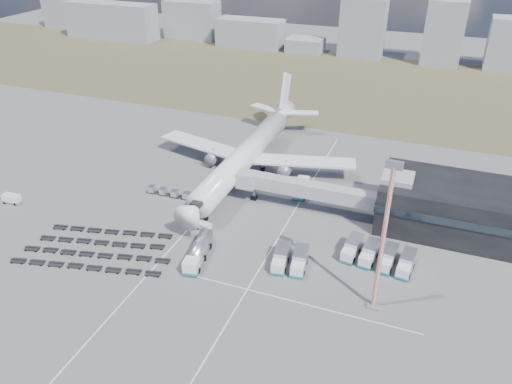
% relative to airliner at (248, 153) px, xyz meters
% --- Properties ---
extents(ground, '(420.00, 420.00, 0.00)m').
position_rel_airliner_xyz_m(ground, '(0.00, -32.38, -5.29)').
color(ground, '#565659').
rests_on(ground, ground).
extents(grass_strip, '(420.00, 90.00, 0.01)m').
position_rel_airliner_xyz_m(grass_strip, '(0.00, 77.62, -5.29)').
color(grass_strip, '#4A422C').
rests_on(grass_strip, ground).
extents(lane_markings, '(47.12, 110.00, 0.01)m').
position_rel_airliner_xyz_m(lane_markings, '(9.77, -29.38, -5.29)').
color(lane_markings, silver).
rests_on(lane_markings, ground).
extents(terminal, '(30.40, 16.40, 11.00)m').
position_rel_airliner_xyz_m(terminal, '(47.77, -8.41, -0.04)').
color(terminal, black).
rests_on(terminal, ground).
extents(jet_bridge, '(30.30, 3.80, 7.05)m').
position_rel_airliner_xyz_m(jet_bridge, '(15.90, -11.95, -0.24)').
color(jet_bridge, '#939399').
rests_on(jet_bridge, ground).
extents(airliner, '(51.59, 64.53, 17.62)m').
position_rel_airliner_xyz_m(airliner, '(0.00, 0.00, 0.00)').
color(airliner, white).
rests_on(airliner, ground).
extents(skyline, '(313.41, 27.11, 25.59)m').
position_rel_airliner_xyz_m(skyline, '(-16.73, 119.06, 4.74)').
color(skyline, gray).
rests_on(skyline, ground).
extents(fuel_tanker, '(4.48, 11.09, 3.49)m').
position_rel_airliner_xyz_m(fuel_tanker, '(4.47, -35.81, -3.55)').
color(fuel_tanker, white).
rests_on(fuel_tanker, ground).
extents(pushback_tug, '(3.29, 2.30, 1.38)m').
position_rel_airliner_xyz_m(pushback_tug, '(0.98, -26.41, -4.60)').
color(pushback_tug, white).
rests_on(pushback_tug, ground).
extents(utility_van, '(3.98, 2.12, 2.08)m').
position_rel_airliner_xyz_m(utility_van, '(-43.07, -32.26, -4.25)').
color(utility_van, white).
rests_on(utility_van, ground).
extents(catering_truck, '(3.18, 6.80, 3.04)m').
position_rel_airliner_xyz_m(catering_truck, '(15.27, -5.92, -3.74)').
color(catering_truck, white).
rests_on(catering_truck, ground).
extents(service_trucks_near, '(6.67, 7.68, 2.82)m').
position_rel_airliner_xyz_m(service_trucks_near, '(20.88, -31.64, -3.76)').
color(service_trucks_near, white).
rests_on(service_trucks_near, ground).
extents(service_trucks_far, '(13.15, 8.22, 2.77)m').
position_rel_airliner_xyz_m(service_trucks_far, '(35.57, -24.76, -3.79)').
color(service_trucks_far, white).
rests_on(service_trucks_far, ground).
extents(uld_row, '(14.05, 1.82, 1.54)m').
position_rel_airliner_xyz_m(uld_row, '(-10.85, -17.15, -4.37)').
color(uld_row, black).
rests_on(uld_row, ground).
extents(baggage_dollies, '(29.88, 18.88, 0.66)m').
position_rel_airliner_xyz_m(baggage_dollies, '(-14.84, -40.10, -4.96)').
color(baggage_dollies, black).
rests_on(baggage_dollies, ground).
extents(floodlight_mast, '(2.49, 2.04, 26.36)m').
position_rel_airliner_xyz_m(floodlight_mast, '(36.69, -36.78, 7.92)').
color(floodlight_mast, red).
rests_on(floodlight_mast, ground).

